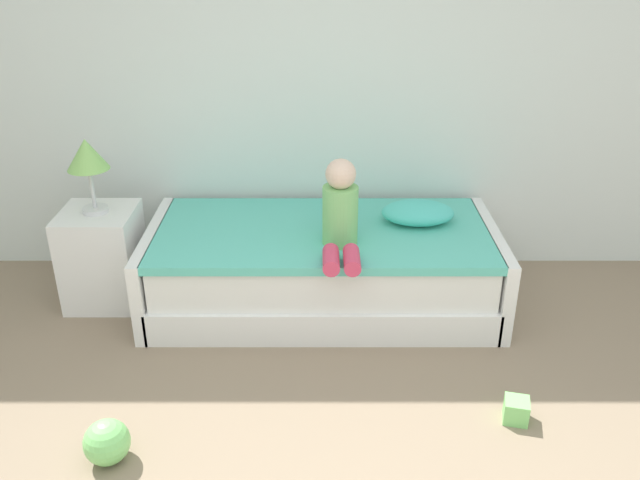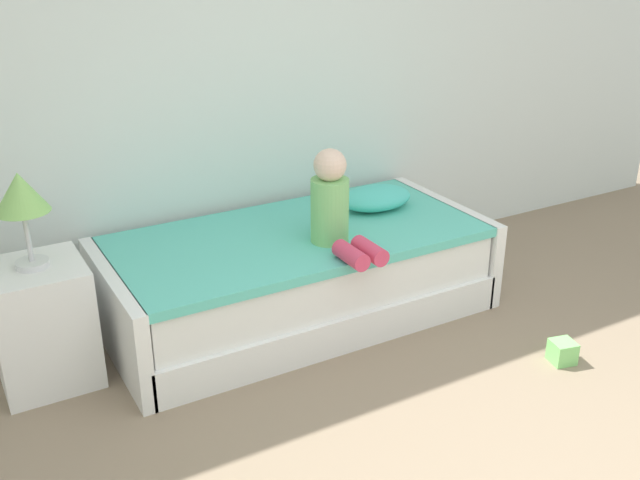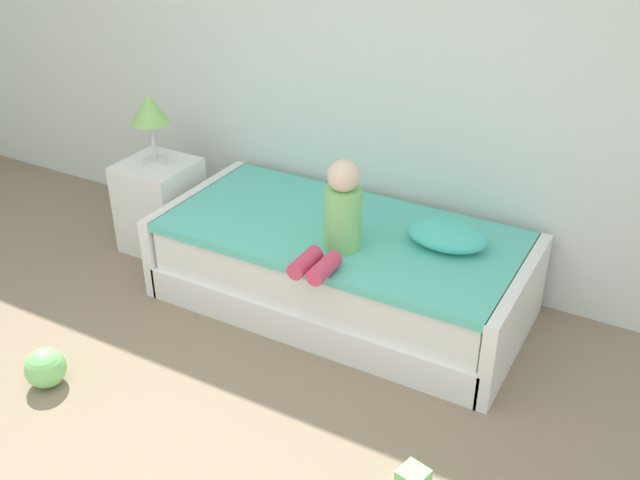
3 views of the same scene
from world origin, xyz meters
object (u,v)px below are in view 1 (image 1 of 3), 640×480
Objects in this scene: child_figure at (338,213)px; toy_block at (514,410)px; table_lamp at (84,158)px; toy_ball at (104,443)px; pillow at (415,212)px; bed at (320,267)px; nightstand at (100,257)px.

toy_block is (0.82, -0.87, -0.65)m from child_figure.
toy_ball is at bearing -74.04° from table_lamp.
table_lamp is 1.02× the size of pillow.
pillow is 2.17m from toy_ball.
nightstand is at bearing 178.73° from bed.
bed is 18.32× the size of toy_block.
pillow reaches higher than nightstand.
nightstand is 5.21× the size of toy_block.
bed is 1.52m from table_lamp.
child_figure is 1.36m from toy_block.
bed is 4.69× the size of table_lamp.
pillow is at bearing 2.08° from table_lamp.
toy_block is at bearing -46.58° from child_figure.
toy_ball is (-0.95, -1.36, -0.14)m from bed.
pillow is (0.48, 0.33, -0.14)m from child_figure.
nightstand is 1.36× the size of pillow.
child_figure reaches higher than nightstand.
toy_ball is 1.89m from toy_block.
pillow reaches higher than bed.
bed is 10.28× the size of toy_ball.
table_lamp is 1.49m from child_figure.
toy_ball is at bearing -136.29° from pillow.
bed is at bearing -170.19° from pillow.
child_figure reaches higher than pillow.
pillow is (1.93, 0.07, 0.26)m from nightstand.
table_lamp is at bearing 105.96° from toy_ball.
child_figure is 2.48× the size of toy_ball.
bed is 1.67m from toy_ball.
bed is 1.35m from nightstand.
nightstand is at bearing 105.96° from toy_ball.
table_lamp is at bearing 153.57° from toy_block.
nightstand is 1.95m from pillow.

